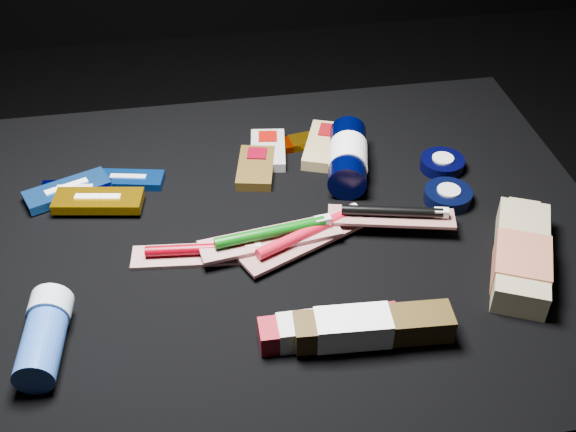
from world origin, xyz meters
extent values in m
plane|color=black|center=(0.00, 0.00, 0.00)|extent=(3.00, 3.00, 0.00)
cube|color=black|center=(0.00, 0.00, 0.20)|extent=(0.98, 0.78, 0.40)
cube|color=#0C3E9C|center=(-0.22, 0.16, 0.41)|extent=(0.12, 0.06, 0.01)
cube|color=silver|center=(-0.22, 0.16, 0.41)|extent=(0.06, 0.02, 0.01)
cube|color=#1B57B4|center=(-0.31, 0.14, 0.41)|extent=(0.14, 0.09, 0.02)
cube|color=white|center=(-0.31, 0.14, 0.41)|extent=(0.07, 0.04, 0.02)
cube|color=#000131|center=(-0.30, 0.14, 0.41)|extent=(0.11, 0.05, 0.01)
cube|color=beige|center=(-0.30, 0.14, 0.41)|extent=(0.06, 0.02, 0.01)
cube|color=#AC7504|center=(-0.26, 0.10, 0.42)|extent=(0.14, 0.07, 0.02)
cube|color=white|center=(-0.26, 0.10, 0.42)|extent=(0.07, 0.02, 0.02)
cube|color=#4B3713|center=(-0.01, 0.15, 0.41)|extent=(0.08, 0.12, 0.02)
cube|color=#650212|center=(-0.01, 0.18, 0.41)|extent=(0.04, 0.04, 0.02)
cube|color=#ACACA5|center=(0.01, 0.20, 0.41)|extent=(0.07, 0.11, 0.02)
cube|color=#800A04|center=(0.02, 0.23, 0.41)|extent=(0.04, 0.04, 0.02)
cube|color=tan|center=(0.11, 0.19, 0.41)|extent=(0.11, 0.14, 0.02)
cube|color=maroon|center=(0.12, 0.22, 0.41)|extent=(0.05, 0.05, 0.02)
cube|color=#7B1700|center=(0.06, 0.22, 0.41)|extent=(0.12, 0.05, 0.01)
cube|color=#936007|center=(0.08, 0.22, 0.41)|extent=(0.05, 0.04, 0.01)
cylinder|color=black|center=(0.13, 0.13, 0.43)|extent=(0.10, 0.16, 0.06)
cylinder|color=white|center=(0.13, 0.12, 0.43)|extent=(0.08, 0.08, 0.06)
cylinder|color=black|center=(0.15, 0.21, 0.43)|extent=(0.03, 0.02, 0.02)
cube|color=black|center=(0.16, 0.23, 0.42)|extent=(0.02, 0.03, 0.01)
cylinder|color=black|center=(0.29, 0.11, 0.41)|extent=(0.07, 0.07, 0.02)
cylinder|color=silver|center=(0.29, 0.11, 0.41)|extent=(0.04, 0.04, 0.02)
cylinder|color=black|center=(0.27, 0.03, 0.41)|extent=(0.07, 0.07, 0.02)
cylinder|color=silver|center=(0.27, 0.03, 0.41)|extent=(0.04, 0.04, 0.02)
cube|color=tan|center=(0.32, -0.13, 0.42)|extent=(0.15, 0.21, 0.04)
cube|color=#BB6749|center=(0.31, -0.15, 0.42)|extent=(0.11, 0.11, 0.04)
cube|color=tan|center=(0.36, -0.04, 0.42)|extent=(0.05, 0.04, 0.03)
cylinder|color=#2A53AE|center=(-0.32, -0.19, 0.43)|extent=(0.06, 0.10, 0.05)
cylinder|color=#ADC5D2|center=(-0.31, -0.13, 0.43)|extent=(0.06, 0.04, 0.05)
cube|color=silver|center=(-0.12, -0.03, 0.40)|extent=(0.20, 0.06, 0.01)
cylinder|color=#7F000C|center=(-0.12, -0.03, 0.41)|extent=(0.15, 0.03, 0.02)
cube|color=white|center=(-0.04, -0.04, 0.41)|extent=(0.02, 0.01, 0.01)
cube|color=#AFAAA5|center=(0.04, -0.03, 0.41)|extent=(0.21, 0.13, 0.01)
cylinder|color=red|center=(0.04, -0.03, 0.42)|extent=(0.16, 0.09, 0.02)
cube|color=white|center=(0.11, 0.00, 0.42)|extent=(0.03, 0.02, 0.01)
cube|color=silver|center=(-0.02, -0.03, 0.42)|extent=(0.21, 0.08, 0.01)
cylinder|color=#06520A|center=(-0.02, -0.03, 0.43)|extent=(0.16, 0.04, 0.02)
cube|color=silver|center=(0.06, -0.02, 0.43)|extent=(0.02, 0.02, 0.01)
cube|color=#B5ACA8|center=(0.16, -0.02, 0.42)|extent=(0.19, 0.08, 0.01)
cylinder|color=black|center=(0.16, -0.02, 0.43)|extent=(0.15, 0.05, 0.01)
cube|color=white|center=(0.23, -0.04, 0.44)|extent=(0.02, 0.02, 0.01)
cube|color=maroon|center=(0.03, -0.21, 0.42)|extent=(0.18, 0.04, 0.03)
cube|color=silver|center=(0.01, -0.21, 0.42)|extent=(0.08, 0.04, 0.03)
cube|color=#3D2D10|center=(0.08, -0.22, 0.42)|extent=(0.20, 0.06, 0.04)
cube|color=white|center=(0.06, -0.22, 0.43)|extent=(0.10, 0.05, 0.04)
camera|label=1|loc=(-0.12, -0.80, 1.10)|focal=45.00mm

